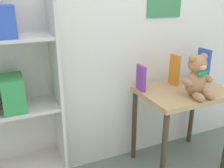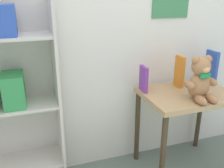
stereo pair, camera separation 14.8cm
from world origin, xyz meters
TOP-DOWN VIEW (x-y plane):
  - wall_back at (0.00, 1.32)m, footprint 4.80×0.07m
  - display_table at (0.33, 1.01)m, footprint 0.67×0.48m
  - teddy_bear at (0.33, 0.89)m, footprint 0.23×0.21m
  - book_standing_purple at (0.03, 1.14)m, footprint 0.03×0.11m
  - book_standing_orange at (0.33, 1.14)m, footprint 0.03×0.10m
  - book_standing_blue at (0.64, 1.15)m, footprint 0.03×0.13m

SIDE VIEW (x-z plane):
  - display_table at x=0.33m, z-range 0.23..0.88m
  - book_standing_purple at x=0.03m, z-range 0.66..0.85m
  - book_standing_orange at x=0.33m, z-range 0.66..0.90m
  - book_standing_blue at x=0.64m, z-range 0.66..0.92m
  - teddy_bear at x=0.33m, z-range 0.64..0.95m
  - wall_back at x=0.00m, z-range 0.00..2.50m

